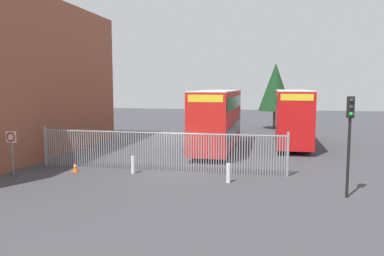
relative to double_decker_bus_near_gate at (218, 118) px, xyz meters
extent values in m
plane|color=#3D3D42|center=(-1.20, 0.51, -2.42)|extent=(100.00, 100.00, 0.00)
cylinder|color=gray|center=(-9.35, -7.49, -1.32)|extent=(0.06, 0.06, 2.20)
cylinder|color=gray|center=(-9.21, -7.49, -1.32)|extent=(0.06, 0.06, 2.20)
cylinder|color=gray|center=(-9.07, -7.49, -1.32)|extent=(0.06, 0.06, 2.20)
cylinder|color=gray|center=(-8.93, -7.49, -1.32)|extent=(0.06, 0.06, 2.20)
cylinder|color=gray|center=(-8.79, -7.49, -1.32)|extent=(0.06, 0.06, 2.20)
cylinder|color=gray|center=(-8.65, -7.49, -1.32)|extent=(0.06, 0.06, 2.20)
cylinder|color=gray|center=(-8.51, -7.49, -1.32)|extent=(0.06, 0.06, 2.20)
cylinder|color=gray|center=(-8.37, -7.49, -1.32)|extent=(0.06, 0.06, 2.20)
cylinder|color=gray|center=(-8.23, -7.49, -1.32)|extent=(0.06, 0.06, 2.20)
cylinder|color=gray|center=(-8.09, -7.49, -1.32)|extent=(0.06, 0.06, 2.20)
cylinder|color=gray|center=(-7.95, -7.49, -1.32)|extent=(0.06, 0.06, 2.20)
cylinder|color=gray|center=(-7.81, -7.49, -1.32)|extent=(0.06, 0.06, 2.20)
cylinder|color=gray|center=(-7.67, -7.49, -1.32)|extent=(0.06, 0.06, 2.20)
cylinder|color=gray|center=(-7.53, -7.49, -1.32)|extent=(0.06, 0.06, 2.20)
cylinder|color=gray|center=(-7.39, -7.49, -1.32)|extent=(0.06, 0.06, 2.20)
cylinder|color=gray|center=(-7.26, -7.49, -1.32)|extent=(0.06, 0.06, 2.20)
cylinder|color=gray|center=(-7.12, -7.49, -1.32)|extent=(0.06, 0.06, 2.20)
cylinder|color=gray|center=(-6.98, -7.49, -1.32)|extent=(0.06, 0.06, 2.20)
cylinder|color=gray|center=(-6.84, -7.49, -1.32)|extent=(0.06, 0.06, 2.20)
cylinder|color=gray|center=(-6.70, -7.49, -1.32)|extent=(0.06, 0.06, 2.20)
cylinder|color=gray|center=(-6.56, -7.49, -1.32)|extent=(0.06, 0.06, 2.20)
cylinder|color=gray|center=(-6.42, -7.49, -1.32)|extent=(0.06, 0.06, 2.20)
cylinder|color=gray|center=(-6.28, -7.49, -1.32)|extent=(0.06, 0.06, 2.20)
cylinder|color=gray|center=(-6.14, -7.49, -1.32)|extent=(0.06, 0.06, 2.20)
cylinder|color=gray|center=(-6.00, -7.49, -1.32)|extent=(0.06, 0.06, 2.20)
cylinder|color=gray|center=(-5.86, -7.49, -1.32)|extent=(0.06, 0.06, 2.20)
cylinder|color=gray|center=(-5.72, -7.49, -1.32)|extent=(0.06, 0.06, 2.20)
cylinder|color=gray|center=(-5.58, -7.49, -1.32)|extent=(0.06, 0.06, 2.20)
cylinder|color=gray|center=(-5.44, -7.49, -1.32)|extent=(0.06, 0.06, 2.20)
cylinder|color=gray|center=(-5.30, -7.49, -1.32)|extent=(0.06, 0.06, 2.20)
cylinder|color=gray|center=(-5.16, -7.49, -1.32)|extent=(0.06, 0.06, 2.20)
cylinder|color=gray|center=(-5.02, -7.49, -1.32)|extent=(0.06, 0.06, 2.20)
cylinder|color=gray|center=(-4.88, -7.49, -1.32)|extent=(0.06, 0.06, 2.20)
cylinder|color=gray|center=(-4.74, -7.49, -1.32)|extent=(0.06, 0.06, 2.20)
cylinder|color=gray|center=(-4.60, -7.49, -1.32)|extent=(0.06, 0.06, 2.20)
cylinder|color=gray|center=(-4.46, -7.49, -1.32)|extent=(0.06, 0.06, 2.20)
cylinder|color=gray|center=(-4.32, -7.49, -1.32)|extent=(0.06, 0.06, 2.20)
cylinder|color=gray|center=(-4.18, -7.49, -1.32)|extent=(0.06, 0.06, 2.20)
cylinder|color=gray|center=(-4.04, -7.49, -1.32)|extent=(0.06, 0.06, 2.20)
cylinder|color=gray|center=(-3.90, -7.49, -1.32)|extent=(0.06, 0.06, 2.20)
cylinder|color=gray|center=(-3.76, -7.49, -1.32)|extent=(0.06, 0.06, 2.20)
cylinder|color=gray|center=(-3.62, -7.49, -1.32)|extent=(0.06, 0.06, 2.20)
cylinder|color=gray|center=(-3.48, -7.49, -1.32)|extent=(0.06, 0.06, 2.20)
cylinder|color=gray|center=(-3.35, -7.49, -1.32)|extent=(0.06, 0.06, 2.20)
cylinder|color=gray|center=(-3.21, -7.49, -1.32)|extent=(0.06, 0.06, 2.20)
cylinder|color=gray|center=(-3.07, -7.49, -1.32)|extent=(0.06, 0.06, 2.20)
cylinder|color=gray|center=(-2.93, -7.49, -1.32)|extent=(0.06, 0.06, 2.20)
cylinder|color=gray|center=(-2.79, -7.49, -1.32)|extent=(0.06, 0.06, 2.20)
cylinder|color=gray|center=(-2.65, -7.49, -1.32)|extent=(0.06, 0.06, 2.20)
cylinder|color=gray|center=(-2.51, -7.49, -1.32)|extent=(0.06, 0.06, 2.20)
cylinder|color=gray|center=(-2.37, -7.49, -1.32)|extent=(0.06, 0.06, 2.20)
cylinder|color=gray|center=(-2.23, -7.49, -1.32)|extent=(0.06, 0.06, 2.20)
cylinder|color=gray|center=(-2.09, -7.49, -1.32)|extent=(0.06, 0.06, 2.20)
cylinder|color=gray|center=(-1.95, -7.49, -1.32)|extent=(0.06, 0.06, 2.20)
cylinder|color=gray|center=(-1.81, -7.49, -1.32)|extent=(0.06, 0.06, 2.20)
cylinder|color=gray|center=(-1.67, -7.49, -1.32)|extent=(0.06, 0.06, 2.20)
cylinder|color=gray|center=(-1.53, -7.49, -1.32)|extent=(0.06, 0.06, 2.20)
cylinder|color=gray|center=(-1.39, -7.49, -1.32)|extent=(0.06, 0.06, 2.20)
cylinder|color=gray|center=(-1.25, -7.49, -1.32)|extent=(0.06, 0.06, 2.20)
cylinder|color=gray|center=(-1.11, -7.49, -1.32)|extent=(0.06, 0.06, 2.20)
cylinder|color=gray|center=(-0.97, -7.49, -1.32)|extent=(0.06, 0.06, 2.20)
cylinder|color=gray|center=(-0.83, -7.49, -1.32)|extent=(0.06, 0.06, 2.20)
cylinder|color=gray|center=(-0.69, -7.49, -1.32)|extent=(0.06, 0.06, 2.20)
cylinder|color=gray|center=(-0.55, -7.49, -1.32)|extent=(0.06, 0.06, 2.20)
cylinder|color=gray|center=(-0.41, -7.49, -1.32)|extent=(0.06, 0.06, 2.20)
cylinder|color=gray|center=(-0.27, -7.49, -1.32)|extent=(0.06, 0.06, 2.20)
cylinder|color=gray|center=(-0.13, -7.49, -1.32)|extent=(0.06, 0.06, 2.20)
cylinder|color=gray|center=(0.01, -7.49, -1.32)|extent=(0.06, 0.06, 2.20)
cylinder|color=gray|center=(0.15, -7.49, -1.32)|extent=(0.06, 0.06, 2.20)
cylinder|color=gray|center=(0.29, -7.49, -1.32)|extent=(0.06, 0.06, 2.20)
cylinder|color=gray|center=(0.43, -7.49, -1.32)|extent=(0.06, 0.06, 2.20)
cylinder|color=gray|center=(0.56, -7.49, -1.32)|extent=(0.06, 0.06, 2.20)
cylinder|color=gray|center=(0.70, -7.49, -1.32)|extent=(0.06, 0.06, 2.20)
cylinder|color=gray|center=(0.84, -7.49, -1.32)|extent=(0.06, 0.06, 2.20)
cylinder|color=gray|center=(0.98, -7.49, -1.32)|extent=(0.06, 0.06, 2.20)
cylinder|color=gray|center=(1.12, -7.49, -1.32)|extent=(0.06, 0.06, 2.20)
cylinder|color=gray|center=(1.26, -7.49, -1.32)|extent=(0.06, 0.06, 2.20)
cylinder|color=gray|center=(1.40, -7.49, -1.32)|extent=(0.06, 0.06, 2.20)
cylinder|color=gray|center=(1.54, -7.49, -1.32)|extent=(0.06, 0.06, 2.20)
cylinder|color=gray|center=(1.68, -7.49, -1.32)|extent=(0.06, 0.06, 2.20)
cylinder|color=gray|center=(1.82, -7.49, -1.32)|extent=(0.06, 0.06, 2.20)
cylinder|color=gray|center=(1.96, -7.49, -1.32)|extent=(0.06, 0.06, 2.20)
cylinder|color=gray|center=(2.10, -7.49, -1.32)|extent=(0.06, 0.06, 2.20)
cylinder|color=gray|center=(2.24, -7.49, -1.32)|extent=(0.06, 0.06, 2.20)
cylinder|color=gray|center=(2.38, -7.49, -1.32)|extent=(0.06, 0.06, 2.20)
cylinder|color=gray|center=(2.52, -7.49, -1.32)|extent=(0.06, 0.06, 2.20)
cylinder|color=gray|center=(2.66, -7.49, -1.32)|extent=(0.06, 0.06, 2.20)
cylinder|color=gray|center=(2.80, -7.49, -1.32)|extent=(0.06, 0.06, 2.20)
cylinder|color=gray|center=(2.94, -7.49, -1.32)|extent=(0.06, 0.06, 2.20)
cylinder|color=gray|center=(3.08, -7.49, -1.32)|extent=(0.06, 0.06, 2.20)
cylinder|color=gray|center=(3.22, -7.49, -1.32)|extent=(0.06, 0.06, 2.20)
cylinder|color=gray|center=(3.36, -7.49, -1.32)|extent=(0.06, 0.06, 2.20)
cylinder|color=gray|center=(3.50, -7.49, -1.32)|extent=(0.06, 0.06, 2.20)
cylinder|color=gray|center=(3.64, -7.49, -1.32)|extent=(0.06, 0.06, 2.20)
cylinder|color=gray|center=(3.78, -7.49, -1.32)|extent=(0.06, 0.06, 2.20)
cylinder|color=gray|center=(3.92, -7.49, -1.32)|extent=(0.06, 0.06, 2.20)
cylinder|color=gray|center=(4.06, -7.49, -1.32)|extent=(0.06, 0.06, 2.20)
cylinder|color=gray|center=(4.20, -7.49, -1.32)|extent=(0.06, 0.06, 2.20)
cylinder|color=gray|center=(4.34, -7.49, -1.32)|extent=(0.06, 0.06, 2.20)
cylinder|color=gray|center=(4.47, -7.49, -1.32)|extent=(0.06, 0.06, 2.20)
cylinder|color=gray|center=(4.61, -7.49, -1.32)|extent=(0.06, 0.06, 2.20)
cylinder|color=gray|center=(4.75, -7.49, -1.32)|extent=(0.06, 0.06, 2.20)
cylinder|color=gray|center=(-2.30, -7.49, -0.30)|extent=(14.10, 0.07, 0.07)
cylinder|color=gray|center=(-9.35, -7.49, -1.25)|extent=(0.14, 0.14, 2.35)
cylinder|color=gray|center=(4.75, -7.49, -1.25)|extent=(0.14, 0.14, 2.35)
cube|color=red|center=(0.00, 0.01, -0.07)|extent=(2.50, 10.80, 4.00)
cube|color=black|center=(0.00, 0.01, -0.87)|extent=(2.54, 10.37, 0.90)
cube|color=black|center=(0.00, 0.01, 1.13)|extent=(2.54, 10.37, 0.90)
cube|color=yellow|center=(0.00, -5.34, 1.58)|extent=(2.12, 0.12, 0.44)
cube|color=silver|center=(0.00, 0.01, 1.96)|extent=(2.50, 10.80, 0.08)
cylinder|color=black|center=(-1.10, -3.34, -1.90)|extent=(0.30, 1.04, 1.04)
cylinder|color=black|center=(1.10, -3.34, -1.90)|extent=(0.30, 1.04, 1.04)
cylinder|color=black|center=(-1.10, 2.98, -1.90)|extent=(0.30, 1.04, 1.04)
cylinder|color=black|center=(1.10, 2.98, -1.90)|extent=(0.30, 1.04, 1.04)
cube|color=red|center=(5.51, 3.77, -0.07)|extent=(2.50, 10.80, 4.00)
cube|color=black|center=(5.51, 3.77, -0.87)|extent=(2.54, 10.37, 0.90)
cube|color=black|center=(5.51, 3.77, 1.13)|extent=(2.54, 10.37, 0.90)
cube|color=yellow|center=(5.51, -1.58, 1.58)|extent=(2.12, 0.12, 0.44)
cube|color=silver|center=(5.51, 3.77, 1.96)|extent=(2.50, 10.80, 0.08)
cylinder|color=black|center=(4.41, 0.42, -1.90)|extent=(0.30, 1.04, 1.04)
cylinder|color=black|center=(6.61, 0.42, -1.90)|extent=(0.30, 1.04, 1.04)
cylinder|color=black|center=(4.41, 6.74, -1.90)|extent=(0.30, 1.04, 1.04)
cylinder|color=black|center=(6.61, 6.74, -1.90)|extent=(0.30, 1.04, 1.04)
cylinder|color=silver|center=(-3.45, -8.50, -1.95)|extent=(0.20, 0.20, 0.95)
cylinder|color=silver|center=(1.86, -9.44, -1.95)|extent=(0.20, 0.20, 0.95)
cube|color=orange|center=(-6.70, -8.81, -2.40)|extent=(0.34, 0.34, 0.04)
cone|color=orange|center=(-6.70, -8.81, -2.11)|extent=(0.28, 0.28, 0.55)
cylinder|color=white|center=(-6.70, -8.81, -2.08)|extent=(0.19, 0.19, 0.07)
cylinder|color=slate|center=(-9.61, -10.11, -1.22)|extent=(0.08, 0.08, 2.40)
cube|color=white|center=(-9.61, -10.16, -0.37)|extent=(0.60, 0.03, 0.60)
torus|color=red|center=(-9.61, -10.17, -0.37)|extent=(0.52, 0.08, 0.52)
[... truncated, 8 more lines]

